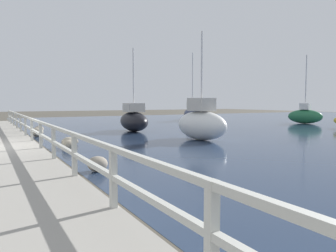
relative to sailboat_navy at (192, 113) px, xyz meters
name	(u,v)px	position (x,y,z in m)	size (l,w,h in m)	color
railing	(36,127)	(-17.04, -14.88, 0.20)	(0.10, 32.50, 0.95)	beige
boulder_far_strip	(97,164)	(-16.04, -19.51, -0.54)	(0.57, 0.51, 0.43)	gray
boulder_upstream	(37,132)	(-16.23, -8.82, -0.50)	(0.68, 0.61, 0.51)	gray
boulder_mid_strip	(74,141)	(-15.25, -13.38, -0.61)	(0.39, 0.35, 0.30)	slate
boulder_water_edge	(69,145)	(-15.82, -14.94, -0.55)	(0.55, 0.49, 0.41)	gray
boulder_downstream	(69,142)	(-15.68, -14.35, -0.52)	(0.62, 0.56, 0.46)	gray
boulder_near_dock	(39,129)	(-15.75, -6.19, -0.55)	(0.56, 0.50, 0.42)	gray
sailboat_navy	(192,113)	(0.00, 0.00, 0.00)	(3.09, 5.90, 6.95)	#192347
sailboat_black	(134,120)	(-10.17, -8.39, 0.01)	(1.89, 3.87, 5.42)	black
sailboat_green	(305,115)	(6.31, -8.73, -0.02)	(1.97, 3.22, 6.08)	#236B42
sailboat_white	(201,123)	(-9.13, -14.65, 0.10)	(1.78, 3.49, 5.45)	white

